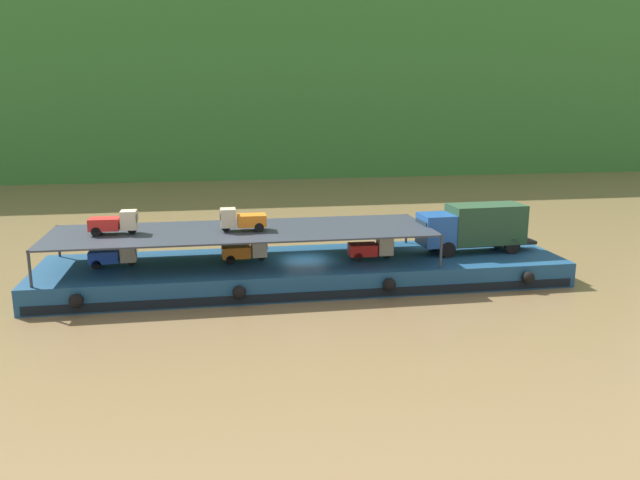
# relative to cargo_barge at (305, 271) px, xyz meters

# --- Properties ---
(ground_plane) EXTENTS (400.00, 400.00, 0.00)m
(ground_plane) POSITION_rel_cargo_barge_xyz_m (0.00, 0.03, -0.75)
(ground_plane) COLOR brown
(hillside_far_bank) EXTENTS (129.78, 30.82, 38.44)m
(hillside_far_bank) POSITION_rel_cargo_barge_xyz_m (0.00, 65.41, 20.90)
(hillside_far_bank) COLOR #33702D
(hillside_far_bank) RESTS_ON ground
(cargo_barge) EXTENTS (32.14, 8.33, 1.50)m
(cargo_barge) POSITION_rel_cargo_barge_xyz_m (0.00, 0.00, 0.00)
(cargo_barge) COLOR navy
(cargo_barge) RESTS_ON ground
(covered_lorry) EXTENTS (7.92, 2.53, 3.10)m
(covered_lorry) POSITION_rel_cargo_barge_xyz_m (11.09, 0.08, 2.44)
(covered_lorry) COLOR #1E4C99
(covered_lorry) RESTS_ON cargo_barge
(cargo_rack) EXTENTS (22.94, 6.91, 2.00)m
(cargo_rack) POSITION_rel_cargo_barge_xyz_m (-3.80, 0.03, 2.69)
(cargo_rack) COLOR #2D333D
(cargo_rack) RESTS_ON cargo_barge
(mini_truck_lower_stern) EXTENTS (2.77, 1.25, 1.38)m
(mini_truck_lower_stern) POSITION_rel_cargo_barge_xyz_m (-11.44, 0.39, 1.44)
(mini_truck_lower_stern) COLOR #1E47B7
(mini_truck_lower_stern) RESTS_ON cargo_barge
(mini_truck_lower_aft) EXTENTS (2.79, 1.29, 1.38)m
(mini_truck_lower_aft) POSITION_rel_cargo_barge_xyz_m (-3.67, 0.25, 1.44)
(mini_truck_lower_aft) COLOR orange
(mini_truck_lower_aft) RESTS_ON cargo_barge
(mini_truck_lower_mid) EXTENTS (2.77, 1.25, 1.38)m
(mini_truck_lower_mid) POSITION_rel_cargo_barge_xyz_m (4.10, -0.57, 1.44)
(mini_truck_lower_mid) COLOR red
(mini_truck_lower_mid) RESTS_ON cargo_barge
(mini_truck_upper_stern) EXTENTS (2.76, 1.23, 1.38)m
(mini_truck_upper_stern) POSITION_rel_cargo_barge_xyz_m (-11.25, 0.16, 3.44)
(mini_truck_upper_stern) COLOR red
(mini_truck_upper_stern) RESTS_ON cargo_rack
(mini_truck_upper_mid) EXTENTS (2.74, 1.20, 1.38)m
(mini_truck_upper_mid) POSITION_rel_cargo_barge_xyz_m (-3.82, -0.17, 3.44)
(mini_truck_upper_mid) COLOR orange
(mini_truck_upper_mid) RESTS_ON cargo_rack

